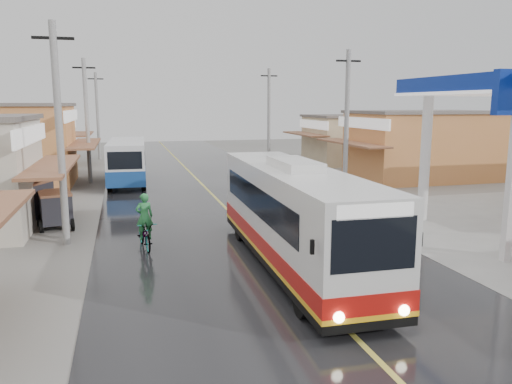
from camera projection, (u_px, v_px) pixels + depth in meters
The scene contains 11 objects.
ground at pixel (342, 325), 11.80m from camera, with size 120.00×120.00×0.00m, color slate.
road at pixel (221, 203), 26.07m from camera, with size 12.00×90.00×0.02m, color black.
centre_line at pixel (221, 203), 26.06m from camera, with size 0.15×90.00×0.01m, color #D8CC4C.
shopfronts_right at pixel (504, 200), 27.02m from camera, with size 11.00×44.00×4.80m, color beige, non-canonical shape.
utility_poles_left at pixel (81, 207), 25.24m from camera, with size 1.60×50.00×8.00m, color gray, non-canonical shape.
utility_poles_right at pixel (344, 197), 27.84m from camera, with size 1.60×36.00×8.00m, color gray, non-canonical shape.
coach_bus at pixel (293, 216), 15.82m from camera, with size 2.66×11.02×3.43m.
second_bus at pixel (127, 161), 32.44m from camera, with size 2.60×8.45×2.77m.
cyclist at pixel (145, 230), 17.86m from camera, with size 0.93×1.99×2.06m.
tricycle_near at pixel (24, 201), 21.25m from camera, with size 2.41×2.89×1.88m.
tricycle_far at pixel (55, 207), 20.85m from camera, with size 1.69×2.07×1.54m.
Camera 1 is at (-4.81, -10.17, 5.16)m, focal length 35.00 mm.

